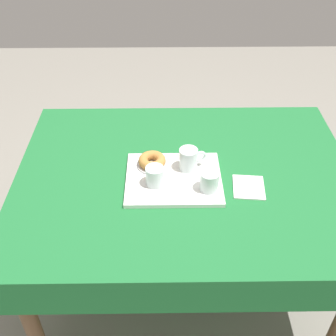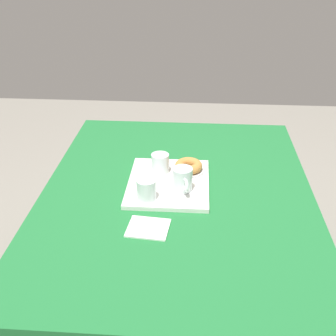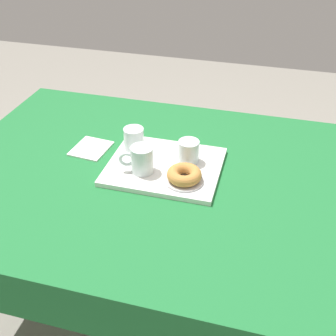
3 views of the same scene
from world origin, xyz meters
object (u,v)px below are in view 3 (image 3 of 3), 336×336
serving_tray (165,166)px  water_glass_far (134,140)px  water_glass_near (189,153)px  paper_napkin (91,148)px  sugar_donut_left (184,175)px  tea_mug_left (142,160)px  dining_table (148,192)px  donut_plate_left (184,180)px

serving_tray → water_glass_far: water_glass_far is taller
water_glass_near → paper_napkin: size_ratio=0.57×
sugar_donut_left → tea_mug_left: bearing=-7.0°
tea_mug_left → water_glass_far: size_ratio=1.43×
tea_mug_left → water_glass_near: size_ratio=1.43×
dining_table → serving_tray: serving_tray is taller
water_glass_near → sugar_donut_left: (-0.01, 0.12, -0.01)m
serving_tray → water_glass_near: 0.10m
dining_table → serving_tray: size_ratio=3.66×
tea_mug_left → sugar_donut_left: (-0.15, 0.02, -0.02)m
tea_mug_left → donut_plate_left: bearing=173.0°
dining_table → sugar_donut_left: 0.19m
dining_table → tea_mug_left: tea_mug_left is taller
dining_table → sugar_donut_left: sugar_donut_left is taller
paper_napkin → tea_mug_left: bearing=155.4°
water_glass_near → water_glass_far: 0.21m
donut_plate_left → paper_napkin: donut_plate_left is taller
dining_table → donut_plate_left: donut_plate_left is taller
donut_plate_left → water_glass_far: bearing=-34.0°
water_glass_near → water_glass_far: same height
serving_tray → dining_table: bearing=36.7°
water_glass_far → sugar_donut_left: size_ratio=0.71×
dining_table → water_glass_near: water_glass_near is taller
donut_plate_left → sugar_donut_left: sugar_donut_left is taller
serving_tray → paper_napkin: 0.30m
water_glass_near → sugar_donut_left: bearing=96.3°
water_glass_near → water_glass_far: size_ratio=1.00×
water_glass_near → paper_napkin: (0.37, -0.01, -0.05)m
dining_table → paper_napkin: paper_napkin is taller
donut_plate_left → sugar_donut_left: (0.00, 0.00, 0.02)m
water_glass_near → donut_plate_left: (-0.01, 0.12, -0.03)m
dining_table → paper_napkin: (0.25, -0.09, 0.09)m
tea_mug_left → water_glass_far: 0.15m
serving_tray → donut_plate_left: size_ratio=3.01×
tea_mug_left → paper_napkin: 0.26m
serving_tray → sugar_donut_left: sugar_donut_left is taller
tea_mug_left → water_glass_near: tea_mug_left is taller
serving_tray → sugar_donut_left: size_ratio=3.38×
dining_table → water_glass_near: size_ratio=17.48×
sugar_donut_left → paper_napkin: bearing=-18.1°
donut_plate_left → sugar_donut_left: size_ratio=1.12×
serving_tray → sugar_donut_left: (-0.09, 0.08, 0.03)m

